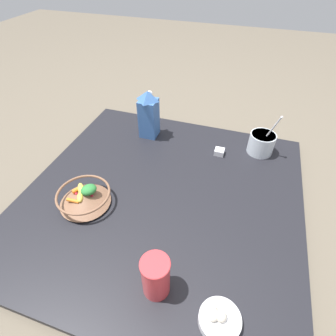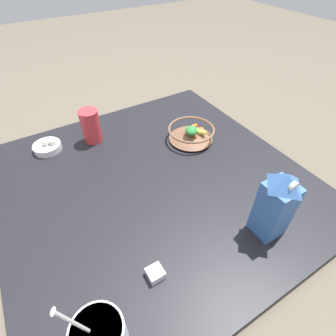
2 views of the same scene
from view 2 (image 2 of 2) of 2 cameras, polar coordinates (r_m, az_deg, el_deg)
The scene contains 7 objects.
ground_plane at distance 1.09m, azimuth -3.01°, elevation -3.78°, with size 6.00×6.00×0.00m, color #665B4C.
countertop at distance 1.08m, azimuth -3.04°, elevation -3.20°, with size 1.17×1.17×0.03m.
fruit_bowl at distance 1.26m, azimuth 5.09°, elevation 7.63°, with size 0.22×0.22×0.09m.
milk_carton at distance 0.88m, azimuth 22.43°, elevation -7.34°, with size 0.09×0.09×0.26m.
drinking_cup at distance 1.28m, azimuth -16.47°, elevation 8.88°, with size 0.09×0.09×0.16m.
spice_jar at distance 0.83m, azimuth -2.77°, elevation -21.98°, with size 0.05×0.05×0.03m.
garlic_bowl at distance 1.32m, azimuth -24.71°, elevation 4.33°, with size 0.12×0.12×0.06m.
Camera 2 is at (-0.34, -0.67, 0.79)m, focal length 28.00 mm.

